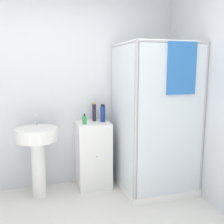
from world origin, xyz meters
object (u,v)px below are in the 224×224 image
(sink, at_px, (38,147))
(shampoo_bottle_blue, at_px, (103,113))
(shampoo_bottle_tall_black, at_px, (94,112))
(soap_dispenser, at_px, (84,120))

(sink, bearing_deg, shampoo_bottle_blue, 7.72)
(shampoo_bottle_tall_black, height_order, shampoo_bottle_blue, shampoo_bottle_tall_black)
(sink, distance_m, shampoo_bottle_tall_black, 0.85)
(soap_dispenser, distance_m, shampoo_bottle_blue, 0.27)
(shampoo_bottle_tall_black, distance_m, shampoo_bottle_blue, 0.13)
(shampoo_bottle_tall_black, bearing_deg, shampoo_bottle_blue, -41.20)
(shampoo_bottle_blue, bearing_deg, shampoo_bottle_tall_black, 138.80)
(sink, relative_size, shampoo_bottle_blue, 4.35)
(sink, xyz_separation_m, shampoo_bottle_tall_black, (0.74, 0.20, 0.35))
(sink, relative_size, shampoo_bottle_tall_black, 3.98)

